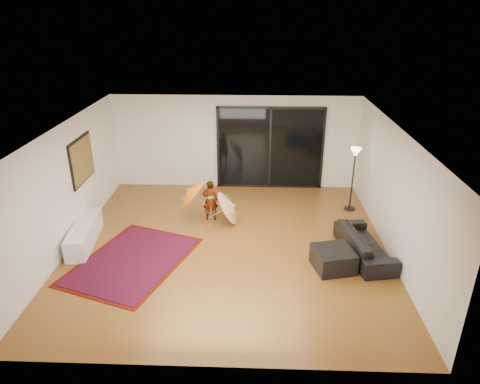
{
  "coord_description": "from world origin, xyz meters",
  "views": [
    {
      "loc": [
        0.58,
        -8.29,
        4.98
      ],
      "look_at": [
        0.25,
        0.53,
        1.1
      ],
      "focal_mm": 32.0,
      "sensor_mm": 36.0,
      "label": 1
    }
  ],
  "objects_px": {
    "media_console": "(84,234)",
    "sofa": "(365,244)",
    "child": "(210,200)",
    "ottoman": "(333,259)"
  },
  "relations": [
    {
      "from": "ottoman",
      "to": "sofa",
      "type": "bearing_deg",
      "value": 34.78
    },
    {
      "from": "media_console",
      "to": "ottoman",
      "type": "bearing_deg",
      "value": -15.02
    },
    {
      "from": "sofa",
      "to": "child",
      "type": "bearing_deg",
      "value": 55.5
    },
    {
      "from": "media_console",
      "to": "sofa",
      "type": "xyz_separation_m",
      "value": [
        6.2,
        -0.28,
        0.03
      ]
    },
    {
      "from": "sofa",
      "to": "child",
      "type": "relative_size",
      "value": 1.79
    },
    {
      "from": "media_console",
      "to": "sofa",
      "type": "height_order",
      "value": "sofa"
    },
    {
      "from": "child",
      "to": "ottoman",
      "type": "bearing_deg",
      "value": 137.36
    },
    {
      "from": "media_console",
      "to": "ottoman",
      "type": "height_order",
      "value": "media_console"
    },
    {
      "from": "sofa",
      "to": "child",
      "type": "height_order",
      "value": "child"
    },
    {
      "from": "sofa",
      "to": "media_console",
      "type": "bearing_deg",
      "value": 77.39
    }
  ]
}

